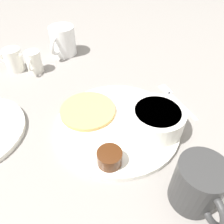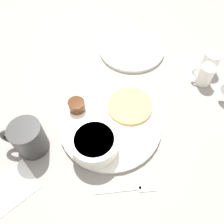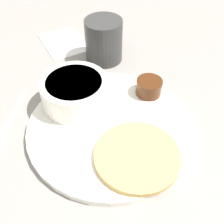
{
  "view_description": "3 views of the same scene",
  "coord_description": "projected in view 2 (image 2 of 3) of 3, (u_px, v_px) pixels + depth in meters",
  "views": [
    {
      "loc": [
        0.19,
        -0.29,
        0.37
      ],
      "look_at": [
        -0.01,
        -0.0,
        0.04
      ],
      "focal_mm": 35.0,
      "sensor_mm": 36.0,
      "label": 1
    },
    {
      "loc": [
        0.19,
        0.26,
        0.52
      ],
      "look_at": [
        -0.01,
        -0.01,
        0.05
      ],
      "focal_mm": 35.0,
      "sensor_mm": 36.0,
      "label": 2
    },
    {
      "loc": [
        -0.29,
        0.12,
        0.36
      ],
      "look_at": [
        0.01,
        -0.01,
        0.03
      ],
      "focal_mm": 45.0,
      "sensor_mm": 36.0,
      "label": 3
    }
  ],
  "objects": [
    {
      "name": "ground_plane",
      "position": [
        110.0,
        125.0,
        0.61
      ],
      "size": [
        4.0,
        4.0,
        0.0
      ],
      "primitive_type": "plane",
      "color": "gray"
    },
    {
      "name": "napkin",
      "position": [
        8.0,
        189.0,
        0.51
      ],
      "size": [
        0.13,
        0.1,
        0.0
      ],
      "color": "white",
      "rests_on": "ground_plane"
    },
    {
      "name": "fork",
      "position": [
        132.0,
        189.0,
        0.51
      ],
      "size": [
        0.14,
        0.09,
        0.0
      ],
      "color": "silver",
      "rests_on": "ground_plane"
    },
    {
      "name": "creamer_pitcher_far",
      "position": [
        210.0,
        62.0,
        0.71
      ],
      "size": [
        0.08,
        0.05,
        0.07
      ],
      "color": "white",
      "rests_on": "ground_plane"
    },
    {
      "name": "pancake_stack",
      "position": [
        130.0,
        106.0,
        0.63
      ],
      "size": [
        0.13,
        0.13,
        0.01
      ],
      "color": "tan",
      "rests_on": "plate"
    },
    {
      "name": "bowl",
      "position": [
        95.0,
        143.0,
        0.54
      ],
      "size": [
        0.12,
        0.12,
        0.05
      ],
      "color": "white",
      "rests_on": "plate"
    },
    {
      "name": "creamer_pitcher_near",
      "position": [
        205.0,
        75.0,
        0.67
      ],
      "size": [
        0.05,
        0.06,
        0.07
      ],
      "color": "white",
      "rests_on": "ground_plane"
    },
    {
      "name": "coffee_mug",
      "position": [
        28.0,
        138.0,
        0.54
      ],
      "size": [
        0.1,
        0.09,
        0.09
      ],
      "color": "#333333",
      "rests_on": "ground_plane"
    },
    {
      "name": "far_plate",
      "position": [
        132.0,
        49.0,
        0.79
      ],
      "size": [
        0.23,
        0.23,
        0.01
      ],
      "color": "white",
      "rests_on": "ground_plane"
    },
    {
      "name": "butter_ramekin",
      "position": [
        84.0,
        150.0,
        0.54
      ],
      "size": [
        0.04,
        0.04,
        0.04
      ],
      "color": "white",
      "rests_on": "plate"
    },
    {
      "name": "plate",
      "position": [
        110.0,
        124.0,
        0.61
      ],
      "size": [
        0.28,
        0.28,
        0.01
      ],
      "color": "white",
      "rests_on": "ground_plane"
    },
    {
      "name": "syrup_cup",
      "position": [
        77.0,
        105.0,
        0.62
      ],
      "size": [
        0.05,
        0.05,
        0.03
      ],
      "color": "#47230F",
      "rests_on": "plate"
    }
  ]
}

